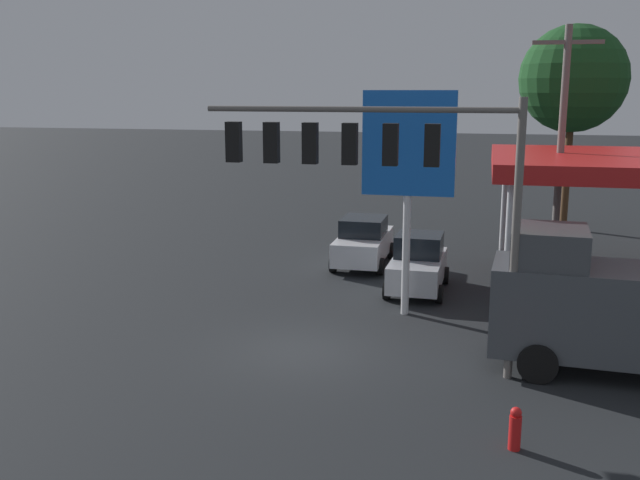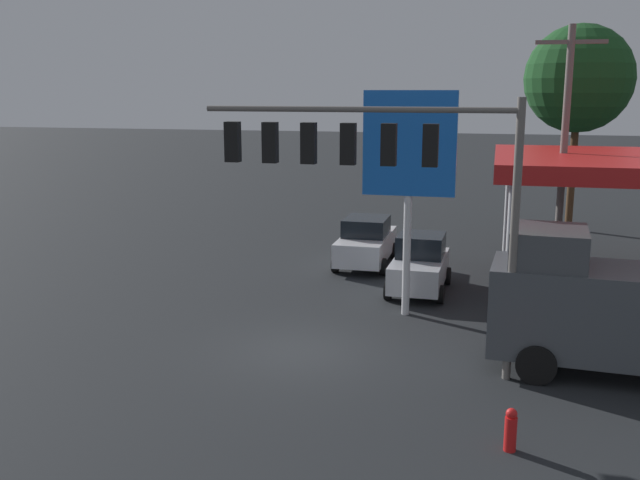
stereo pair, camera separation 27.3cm
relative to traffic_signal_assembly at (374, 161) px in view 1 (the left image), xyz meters
The scene contains 9 objects.
ground_plane 5.60m from the traffic_signal_assembly, 18.97° to the right, with size 200.00×200.00×0.00m, color black.
traffic_signal_assembly is the anchor object (origin of this frame).
utility_pole 11.23m from the traffic_signal_assembly, 117.67° to the right, with size 2.40×0.26×9.10m.
price_sign 4.48m from the traffic_signal_assembly, 94.64° to the right, with size 2.78×0.27×6.87m.
hatchback_crossing 8.36m from the traffic_signal_assembly, 93.97° to the right, with size 2.03×3.84×1.97m.
sedan_far 11.45m from the traffic_signal_assembly, 79.28° to the right, with size 2.08×4.41×1.93m.
delivery_truck 7.13m from the traffic_signal_assembly, behind, with size 6.93×2.90×3.58m.
street_tree 21.30m from the traffic_signal_assembly, 108.04° to the right, with size 5.16×5.16×9.99m.
fire_hydrant 6.92m from the traffic_signal_assembly, 133.08° to the left, with size 0.24×0.24×0.88m.
Camera 1 is at (-4.58, 17.63, 6.88)m, focal length 40.00 mm.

